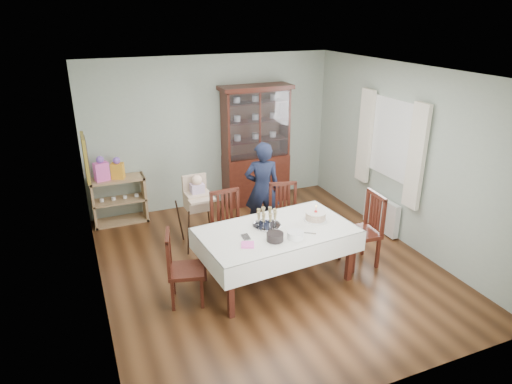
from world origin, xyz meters
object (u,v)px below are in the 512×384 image
china_cabinet (256,144)px  woman (262,189)px  chair_end_right (360,243)px  gift_bag_pink (101,170)px  sideboard (119,200)px  chair_end_left (185,281)px  chair_far_right (284,229)px  high_chair (199,217)px  chair_far_left (230,241)px  birthday_cake (316,216)px  dining_table (276,255)px  champagne_tray (267,221)px  gift_bag_orange (118,169)px

china_cabinet → woman: bearing=-108.3°
chair_end_right → gift_bag_pink: bearing=-126.9°
sideboard → chair_end_left: 2.71m
chair_far_right → high_chair: bearing=166.8°
chair_end_left → chair_far_left: bearing=-35.0°
sideboard → birthday_cake: size_ratio=2.84×
birthday_cake → gift_bag_pink: 3.62m
high_chair → dining_table: bearing=-67.3°
chair_end_left → dining_table: bearing=-75.8°
china_cabinet → chair_far_left: bearing=-122.0°
chair_end_left → china_cabinet: bearing=-23.4°
china_cabinet → sideboard: 2.60m
chair_far_left → champagne_tray: 0.85m
chair_far_right → woman: 0.75m
chair_far_left → sideboard: bearing=121.5°
chair_end_right → woman: bearing=-144.2°
dining_table → gift_bag_orange: 3.18m
gift_bag_orange → birthday_cake: bearing=-49.0°
chair_far_right → champagne_tray: 1.04m
china_cabinet → woman: (-0.42, -1.28, -0.36)m
china_cabinet → gift_bag_orange: china_cabinet is taller
chair_end_left → high_chair: bearing=-8.1°
chair_end_right → high_chair: bearing=-123.8°
birthday_cake → woman: bearing=99.2°
dining_table → gift_bag_orange: bearing=122.0°
champagne_tray → birthday_cake: size_ratio=1.19×
woman → gift_bag_pink: bearing=-13.7°
champagne_tray → high_chair: bearing=114.2°
high_chair → birthday_cake: size_ratio=3.55×
china_cabinet → chair_far_left: size_ratio=2.11×
gift_bag_pink → chair_far_left: bearing=-51.5°
chair_end_left → woman: bearing=-35.6°
china_cabinet → woman: china_cabinet is taller
chair_far_left → champagne_tray: (0.31, -0.59, 0.52)m
chair_far_left → chair_far_right: 0.90m
high_chair → gift_bag_orange: (-1.00, 1.24, 0.52)m
sideboard → gift_bag_pink: size_ratio=2.16×
chair_far_left → high_chair: high_chair is taller
chair_end_right → birthday_cake: bearing=-95.6°
china_cabinet → chair_end_right: china_cabinet is taller
woman → champagne_tray: woman is taller
dining_table → chair_far_right: (0.52, 0.81, -0.09)m
dining_table → chair_far_left: 0.83m
chair_far_left → gift_bag_orange: (-1.27, 1.92, 0.66)m
chair_end_left → gift_bag_pink: bearing=28.5°
woman → dining_table: bearing=89.7°
dining_table → high_chair: bearing=114.8°
chair_end_left → gift_bag_orange: (-0.42, 2.65, 0.68)m
high_chair → champagne_tray: 1.45m
china_cabinet → high_chair: 2.04m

